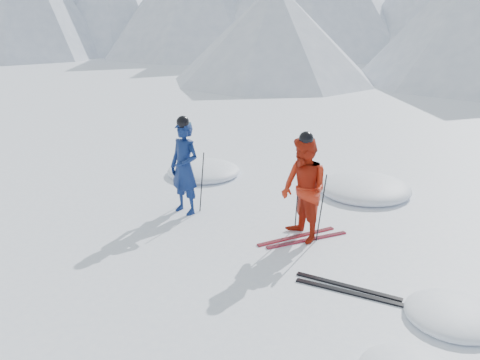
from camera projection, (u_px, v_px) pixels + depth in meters
The scene contains 12 objects.
ground at pixel (312, 276), 8.33m from camera, with size 160.00×160.00×0.00m, color white.
skier_blue at pixel (184, 168), 10.59m from camera, with size 0.72×0.48×1.99m, color navy.
skier_red at pixel (304, 190), 9.32m from camera, with size 0.96×0.75×1.98m, color #AD220D.
pole_blue_left at pixel (180, 178), 10.99m from camera, with size 0.02×0.02×1.32m, color black.
pole_blue_right at pixel (202, 182), 10.72m from camera, with size 0.02×0.02×1.32m, color black.
pole_red_left at pixel (297, 199), 9.79m from camera, with size 0.02×0.02×1.32m, color black.
pole_red_right at pixel (321, 208), 9.36m from camera, with size 0.02×0.02×1.32m, color black.
ski_worn_left at pixel (297, 236), 9.71m from camera, with size 0.09×1.70×0.03m, color black.
ski_worn_right at pixel (307, 240), 9.57m from camera, with size 0.09×1.70×0.03m, color black.
ski_loose_a at pixel (348, 286), 7.99m from camera, with size 0.09×1.70×0.03m, color black.
ski_loose_b at pixel (349, 292), 7.82m from camera, with size 0.09×1.70×0.03m, color black.
snow_lumps at pixel (313, 204), 11.36m from camera, with size 8.85×7.23×0.48m.
Camera 1 is at (3.82, -6.41, 4.19)m, focal length 38.00 mm.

